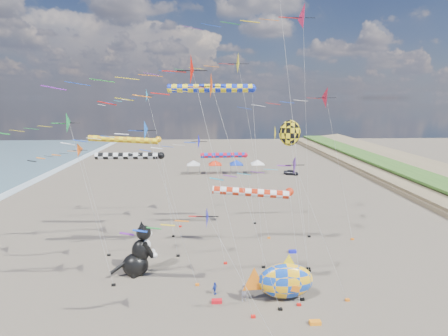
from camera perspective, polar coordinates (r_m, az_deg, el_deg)
name	(u,v)px	position (r m, az deg, el deg)	size (l,w,h in m)	color
delta_kite_0	(317,99)	(42.37, 15.02, 10.80)	(14.39, 2.72, 18.99)	red
delta_kite_1	(142,134)	(31.08, -13.23, 5.39)	(10.56, 1.94, 15.78)	blue
delta_kite_2	(290,18)	(43.53, 10.80, 22.93)	(15.65, 3.17, 28.20)	#FC1A4B
delta_kite_3	(295,171)	(28.69, 11.54, -0.47)	(10.56, 1.76, 13.02)	#511AA3
delta_kite_4	(137,98)	(46.75, -14.01, 11.01)	(10.20, 1.83, 18.79)	#22A2D4
delta_kite_5	(238,66)	(41.63, 2.36, 16.38)	(13.31, 2.66, 22.76)	yellow
delta_kite_6	(54,127)	(33.53, -26.02, 6.08)	(10.34, 2.09, 16.46)	green
delta_kite_7	(67,155)	(40.61, -24.29, 1.98)	(8.31, 1.78, 12.84)	#F95E18
delta_kite_9	(180,75)	(25.35, -7.27, 14.87)	(13.74, 2.29, 20.58)	red
delta_kite_10	(209,91)	(26.13, -2.46, 12.47)	(12.19, 1.95, 19.38)	#E54006
delta_kite_11	(201,225)	(23.67, -3.84, -9.30)	(10.13, 1.73, 10.41)	#1D1DC6
delta_kite_12	(183,146)	(35.09, -6.68, 3.60)	(9.84, 1.79, 14.11)	#110EDA
windsock_0	(127,140)	(43.87, -15.56, 4.41)	(10.00, 0.77, 12.95)	orange
windsock_1	(132,156)	(38.04, -14.73, 1.83)	(8.47, 0.77, 11.90)	black
windsock_2	(214,89)	(33.62, -1.57, 12.75)	(9.63, 0.82, 18.82)	#1228B8
windsock_3	(256,193)	(28.81, 5.20, -4.09)	(8.04, 0.70, 10.28)	red
windsock_4	(226,156)	(47.35, 0.29, 2.04)	(7.73, 0.74, 10.27)	red
angelfish_kite	(288,134)	(36.20, 10.40, 5.45)	(3.74, 3.02, 15.33)	yellow
cat_inflatable	(138,249)	(36.81, -13.94, -12.75)	(3.97, 1.99, 5.37)	black
fish_inflatable	(285,281)	(32.54, 9.90, -17.65)	(6.48, 2.26, 4.30)	blue
person_adult	(244,293)	(32.45, 3.33, -19.63)	(0.59, 0.39, 1.62)	gray
child_green	(274,285)	(34.31, 8.18, -18.35)	(0.56, 0.43, 1.15)	#248743
child_blue	(215,288)	(33.47, -1.51, -19.05)	(0.67, 0.28, 1.15)	blue
kite_bag_0	(217,301)	(32.50, -1.19, -20.93)	(0.90, 0.44, 0.30)	red
kite_bag_1	(293,252)	(42.09, 11.16, -13.23)	(0.90, 0.44, 0.30)	#1519D9
kite_bag_2	(315,322)	(30.92, 14.65, -23.21)	(0.90, 0.44, 0.30)	orange
kite_bag_3	(267,288)	(34.52, 6.99, -18.93)	(0.90, 0.44, 0.30)	black
tent_row	(226,161)	(81.54, 0.28, 1.22)	(19.20, 4.20, 3.80)	silver
parked_car	(291,172)	(82.33, 10.93, -0.71)	(1.40, 3.48, 1.19)	#26262D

